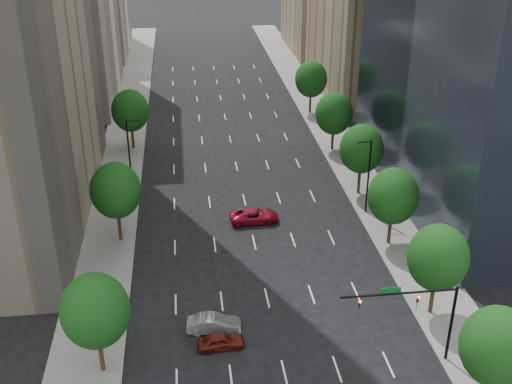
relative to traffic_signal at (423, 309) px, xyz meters
name	(u,v)px	position (x,y,z in m)	size (l,w,h in m)	color
sidewalk_left	(113,206)	(-26.03, 30.00, -5.10)	(6.00, 200.00, 0.15)	slate
sidewalk_right	(370,192)	(4.97, 30.00, -5.10)	(6.00, 200.00, 0.15)	slate
filler_left	(92,11)	(-35.53, 106.00, 3.83)	(14.00, 26.00, 18.00)	beige
parking_tan_right	(365,7)	(14.47, 70.00, 9.83)	(14.00, 30.00, 30.00)	#8C7759
filler_right	(322,13)	(14.47, 103.00, 2.83)	(14.00, 26.00, 16.00)	#8C7759
tree_right_0	(497,347)	(3.47, -5.00, 0.22)	(5.20, 5.20, 8.39)	#382316
tree_right_1	(438,258)	(3.47, 6.00, 0.58)	(5.20, 5.20, 8.75)	#382316
tree_right_2	(393,196)	(3.47, 18.00, 0.43)	(5.20, 5.20, 8.61)	#382316
tree_right_3	(362,149)	(3.47, 30.00, 0.72)	(5.20, 5.20, 8.89)	#382316
tree_right_4	(334,114)	(3.47, 44.00, 0.29)	(5.20, 5.20, 8.46)	#382316
tree_right_5	(311,79)	(3.47, 60.00, 0.58)	(5.20, 5.20, 8.75)	#382316
tree_left_0	(95,311)	(-24.53, 2.00, 0.58)	(5.20, 5.20, 8.75)	#382316
tree_left_1	(116,191)	(-24.53, 22.00, 0.79)	(5.20, 5.20, 8.97)	#382316
tree_left_2	(130,111)	(-24.53, 48.00, 0.50)	(5.20, 5.20, 8.68)	#382316
streetlight_rn	(368,175)	(2.91, 25.00, -0.33)	(1.70, 0.20, 9.00)	black
streetlight_ln	(130,152)	(-23.96, 35.00, -0.33)	(1.70, 0.20, 9.00)	black
traffic_signal	(423,309)	(0.00, 0.00, 0.00)	(9.12, 0.40, 7.38)	black
car_maroon	(221,341)	(-15.20, 3.63, -4.51)	(1.56, 3.89, 1.32)	#53130D
car_silver	(214,324)	(-15.65, 5.85, -4.42)	(1.58, 4.54, 1.50)	gray
car_red_far	(254,216)	(-9.99, 24.44, -4.41)	(2.53, 5.48, 1.52)	maroon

